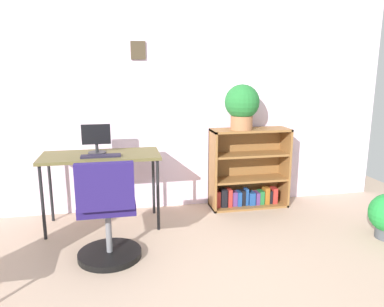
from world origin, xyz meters
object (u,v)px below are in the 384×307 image
object	(u,v)px
monitor	(96,139)
office_chair	(108,218)
potted_plant_on_shelf	(242,105)
desk	(101,160)
bookshelf_low	(247,173)
keyboard	(101,156)

from	to	relation	value
monitor	office_chair	distance (m)	0.94
office_chair	potted_plant_on_shelf	size ratio (longest dim) A/B	1.80
desk	bookshelf_low	size ratio (longest dim) A/B	1.26
bookshelf_low	office_chair	bearing A→B (deg)	-146.75
potted_plant_on_shelf	keyboard	bearing A→B (deg)	-167.87
monitor	office_chair	size ratio (longest dim) A/B	0.33
monitor	keyboard	bearing A→B (deg)	-75.68
keyboard	bookshelf_low	size ratio (longest dim) A/B	0.41
keyboard	office_chair	size ratio (longest dim) A/B	0.42
office_chair	bookshelf_low	xyz separation A→B (m)	(1.52, 1.00, 0.01)
potted_plant_on_shelf	office_chair	bearing A→B (deg)	-146.38
office_chair	potted_plant_on_shelf	world-z (taller)	potted_plant_on_shelf
desk	potted_plant_on_shelf	xyz separation A→B (m)	(1.48, 0.20, 0.49)
bookshelf_low	potted_plant_on_shelf	distance (m)	0.78
bookshelf_low	potted_plant_on_shelf	xyz separation A→B (m)	(-0.11, -0.06, 0.77)
monitor	desk	bearing A→B (deg)	-53.31
desk	keyboard	size ratio (longest dim) A/B	3.08
desk	office_chair	distance (m)	0.80
desk	monitor	distance (m)	0.21
monitor	office_chair	bearing A→B (deg)	-82.99
desk	monitor	xyz separation A→B (m)	(-0.03, 0.05, 0.20)
bookshelf_low	monitor	bearing A→B (deg)	-172.61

